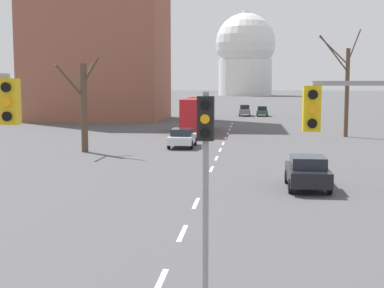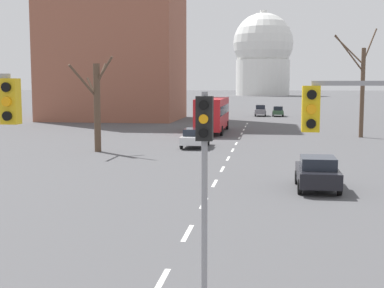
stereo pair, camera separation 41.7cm
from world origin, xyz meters
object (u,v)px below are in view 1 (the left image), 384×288
object	(u,v)px
street_lamp_right	(383,65)
sedan_near_right	(307,172)
sedan_near_left	(182,137)
city_bus	(198,112)
sedan_far_left	(245,110)
sedan_mid_centre	(262,111)
traffic_signal_centre_tall	(206,158)

from	to	relation	value
street_lamp_right	sedan_near_right	distance (m)	6.00
sedan_near_left	city_bus	bearing A→B (deg)	89.83
sedan_near_left	sedan_near_right	world-z (taller)	sedan_near_right
sedan_near_right	sedan_far_left	world-z (taller)	sedan_far_left
sedan_mid_centre	city_bus	xyz separation A→B (m)	(-7.05, -28.62, 1.27)
street_lamp_right	sedan_far_left	xyz separation A→B (m)	(-6.82, 57.12, -4.93)
sedan_near_right	street_lamp_right	bearing A→B (deg)	3.84
sedan_near_left	sedan_far_left	distance (m)	41.72
sedan_near_left	city_bus	size ratio (longest dim) A/B	0.40
traffic_signal_centre_tall	sedan_near_right	distance (m)	14.52
street_lamp_right	city_bus	xyz separation A→B (m)	(-11.23, 28.40, -3.76)
sedan_mid_centre	city_bus	size ratio (longest dim) A/B	0.37
sedan_far_left	city_bus	size ratio (longest dim) A/B	0.38
street_lamp_right	sedan_far_left	distance (m)	57.74
sedan_far_left	city_bus	xyz separation A→B (m)	(-4.41, -28.72, 1.18)
traffic_signal_centre_tall	sedan_near_left	xyz separation A→B (m)	(-4.28, 29.68, -2.56)
sedan_near_right	city_bus	size ratio (longest dim) A/B	0.37
street_lamp_right	sedan_far_left	size ratio (longest dim) A/B	2.33
sedan_near_left	sedan_mid_centre	world-z (taller)	sedan_mid_centre
traffic_signal_centre_tall	city_bus	distance (m)	42.67
sedan_far_left	sedan_mid_centre	bearing A→B (deg)	-2.31
traffic_signal_centre_tall	sedan_mid_centre	bearing A→B (deg)	87.73
sedan_far_left	traffic_signal_centre_tall	bearing A→B (deg)	-90.14
traffic_signal_centre_tall	city_bus	size ratio (longest dim) A/B	0.44
street_lamp_right	sedan_near_right	bearing A→B (deg)	-176.16
street_lamp_right	city_bus	world-z (taller)	street_lamp_right
city_bus	traffic_signal_centre_tall	bearing A→B (deg)	-84.30
traffic_signal_centre_tall	sedan_mid_centre	distance (m)	71.16
street_lamp_right	sedan_near_left	world-z (taller)	street_lamp_right
sedan_near_left	sedan_near_right	size ratio (longest dim) A/B	1.09
traffic_signal_centre_tall	sedan_far_left	distance (m)	71.20
sedan_near_left	city_bus	world-z (taller)	city_bus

